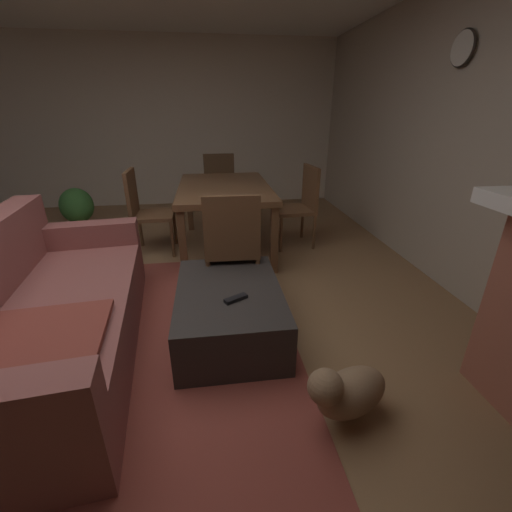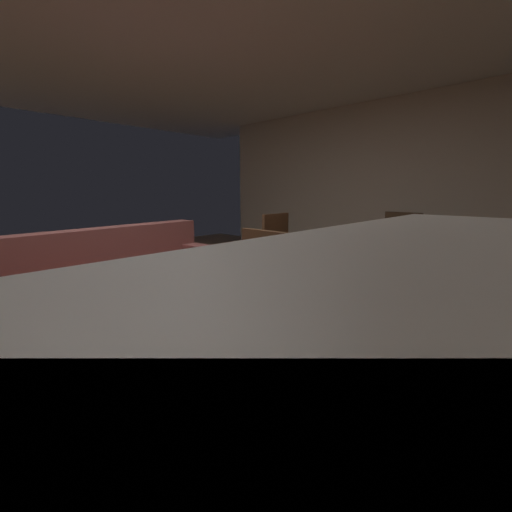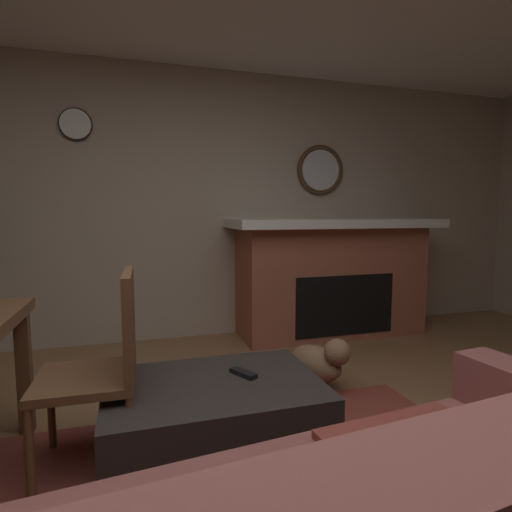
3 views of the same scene
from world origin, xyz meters
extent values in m
cube|color=#B7A893|center=(0.00, -2.83, 1.27)|extent=(8.28, 0.12, 2.55)
cube|color=#9E5642|center=(-1.49, -2.47, 0.53)|extent=(1.80, 0.60, 1.07)
cube|color=black|center=(-1.49, -2.21, 0.35)|extent=(0.99, 0.10, 0.56)
cube|color=white|center=(-1.49, -2.42, 1.11)|extent=(2.04, 0.76, 0.08)
torus|color=#4C331E|center=(-1.49, -2.74, 1.64)|extent=(0.51, 0.05, 0.51)
cylinder|color=silver|center=(-1.49, -2.74, 1.64)|extent=(0.42, 0.01, 0.42)
cube|color=brown|center=(-0.51, 0.30, 0.45)|extent=(0.63, 0.83, 0.03)
cube|color=#2D2826|center=(0.01, -0.77, 0.18)|extent=(1.05, 0.72, 0.37)
cube|color=black|center=(-0.15, -0.80, 0.38)|extent=(0.12, 0.16, 0.02)
cube|color=brown|center=(0.96, -1.27, 0.34)|extent=(0.07, 0.07, 0.68)
cube|color=brown|center=(0.60, -0.83, 0.43)|extent=(0.45, 0.45, 0.04)
cube|color=brown|center=(0.40, -0.83, 0.69)|extent=(0.05, 0.44, 0.48)
cylinder|color=brown|center=(0.81, -0.64, 0.21)|extent=(0.04, 0.04, 0.41)
cylinder|color=brown|center=(0.80, -1.04, 0.21)|extent=(0.04, 0.04, 0.41)
cylinder|color=brown|center=(0.41, -0.63, 0.21)|extent=(0.04, 0.04, 0.41)
cylinder|color=brown|center=(0.40, -1.03, 0.21)|extent=(0.04, 0.04, 0.41)
ellipsoid|color=#8C6B4C|center=(-0.81, -1.35, 0.17)|extent=(0.38, 0.48, 0.24)
sphere|color=#8C6B4C|center=(-0.88, -1.17, 0.30)|extent=(0.18, 0.18, 0.18)
cylinder|color=silver|center=(0.82, -2.74, 1.96)|extent=(0.25, 0.03, 0.25)
torus|color=black|center=(0.82, -2.74, 1.96)|extent=(0.28, 0.02, 0.28)
camera|label=1|loc=(-2.05, -0.68, 1.51)|focal=23.65mm
camera|label=2|loc=(-1.23, -2.28, 1.20)|focal=22.85mm
camera|label=3|loc=(0.37, 1.15, 1.20)|focal=28.65mm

